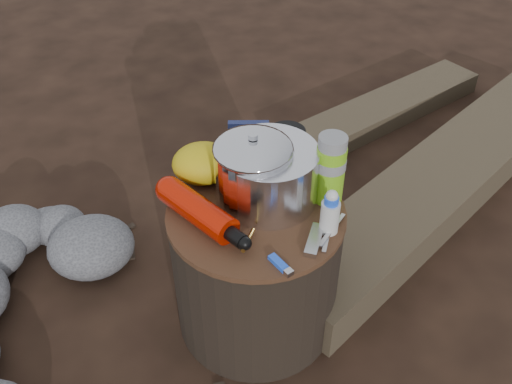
{
  "coord_description": "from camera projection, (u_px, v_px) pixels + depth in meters",
  "views": [
    {
      "loc": [
        -0.16,
        -1.05,
        1.37
      ],
      "look_at": [
        0.0,
        0.0,
        0.48
      ],
      "focal_mm": 39.92,
      "sensor_mm": 36.0,
      "label": 1
    }
  ],
  "objects": [
    {
      "name": "multitool",
      "position": [
        314.0,
        240.0,
        1.34
      ],
      "size": [
        0.07,
        0.11,
        0.01
      ],
      "primitive_type": "cube",
      "rotation": [
        0.0,
        0.0,
        -0.43
      ],
      "color": "silver",
      "rests_on": "stump"
    },
    {
      "name": "log_small",
      "position": [
        383.0,
        111.0,
        2.5
      ],
      "size": [
        1.04,
        0.68,
        0.09
      ],
      "primitive_type": "cube",
      "rotation": [
        0.0,
        0.0,
        -1.07
      ],
      "color": "#433728",
      "rests_on": "ground"
    },
    {
      "name": "foil_windscreen",
      "position": [
        269.0,
        175.0,
        1.42
      ],
      "size": [
        0.25,
        0.25,
        0.15
      ],
      "primitive_type": "cylinder",
      "color": "silver",
      "rests_on": "stump"
    },
    {
      "name": "thermos",
      "position": [
        330.0,
        169.0,
        1.41
      ],
      "size": [
        0.07,
        0.07,
        0.19
      ],
      "primitive_type": "cylinder",
      "color": "#75BE19",
      "rests_on": "stump"
    },
    {
      "name": "squeeze_bottle",
      "position": [
        330.0,
        214.0,
        1.34
      ],
      "size": [
        0.05,
        0.05,
        0.11
      ],
      "primitive_type": "cylinder",
      "color": "silver",
      "rests_on": "stump"
    },
    {
      "name": "stump",
      "position": [
        256.0,
        268.0,
        1.56
      ],
      "size": [
        0.45,
        0.45,
        0.42
      ],
      "primitive_type": "cylinder",
      "color": "black",
      "rests_on": "ground"
    },
    {
      "name": "pot_grabber",
      "position": [
        328.0,
        233.0,
        1.36
      ],
      "size": [
        0.1,
        0.13,
        0.01
      ],
      "primitive_type": null,
      "rotation": [
        0.0,
        0.0,
        -0.56
      ],
      "color": "silver",
      "rests_on": "stump"
    },
    {
      "name": "ground",
      "position": [
        256.0,
        316.0,
        1.69
      ],
      "size": [
        60.0,
        60.0,
        0.0
      ],
      "primitive_type": "plane",
      "color": "black",
      "rests_on": "ground"
    },
    {
      "name": "stuff_sack",
      "position": [
        202.0,
        163.0,
        1.49
      ],
      "size": [
        0.16,
        0.13,
        0.11
      ],
      "primitive_type": "ellipsoid",
      "color": "gold",
      "rests_on": "stump"
    },
    {
      "name": "travel_mug",
      "position": [
        287.0,
        153.0,
        1.51
      ],
      "size": [
        0.09,
        0.09,
        0.14
      ],
      "primitive_type": "cylinder",
      "color": "black",
      "rests_on": "stump"
    },
    {
      "name": "food_pouch",
      "position": [
        249.0,
        146.0,
        1.53
      ],
      "size": [
        0.11,
        0.04,
        0.14
      ],
      "primitive_type": "cube",
      "rotation": [
        0.0,
        0.0,
        -0.14
      ],
      "color": "navy",
      "rests_on": "stump"
    },
    {
      "name": "lighter",
      "position": [
        279.0,
        263.0,
        1.29
      ],
      "size": [
        0.05,
        0.07,
        0.01
      ],
      "primitive_type": "cube",
      "rotation": [
        0.0,
        0.0,
        0.48
      ],
      "color": "blue",
      "rests_on": "stump"
    },
    {
      "name": "fuel_bottle",
      "position": [
        198.0,
        210.0,
        1.38
      ],
      "size": [
        0.23,
        0.28,
        0.07
      ],
      "primitive_type": null,
      "rotation": [
        0.0,
        0.0,
        0.64
      ],
      "color": "#BA1603",
      "rests_on": "stump"
    },
    {
      "name": "camping_pot",
      "position": [
        253.0,
        170.0,
        1.4
      ],
      "size": [
        0.19,
        0.19,
        0.19
      ],
      "primitive_type": "cylinder",
      "color": "silver",
      "rests_on": "stump"
    },
    {
      "name": "log_main",
      "position": [
        445.0,
        179.0,
        2.08
      ],
      "size": [
        1.53,
        1.26,
        0.14
      ],
      "primitive_type": "cube",
      "rotation": [
        0.0,
        0.0,
        -0.92
      ],
      "color": "#433728",
      "rests_on": "ground"
    },
    {
      "name": "rock_ring",
      "position": [
        25.0,
        299.0,
        1.64
      ],
      "size": [
        0.39,
        0.85,
        0.17
      ],
      "primitive_type": null,
      "color": "#555559",
      "rests_on": "ground"
    }
  ]
}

